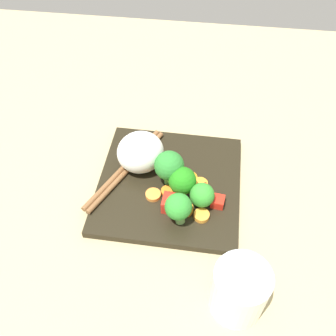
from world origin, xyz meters
TOP-DOWN VIEW (x-y plane):
  - ground_plane at (0.00, 0.00)cm, footprint 110.00×110.00cm
  - square_plate at (0.00, 0.00)cm, footprint 23.60×23.60cm
  - rice_mound at (-2.73, -5.15)cm, footprint 9.63×10.03cm
  - broccoli_floret_0 at (4.15, 5.64)cm, footprint 3.84×3.84cm
  - broccoli_floret_1 at (2.04, 2.36)cm, footprint 4.45×4.45cm
  - broccoli_floret_2 at (7.39, 2.33)cm, footprint 4.10×4.10cm
  - broccoli_floret_3 at (-0.27, 0.34)cm, footprint 4.83×4.83cm
  - carrot_slice_0 at (3.30, -2.17)cm, footprint 2.99×2.99cm
  - carrot_slice_1 at (5.33, 3.10)cm, footprint 3.78×3.78cm
  - carrot_slice_2 at (-1.15, 3.38)cm, footprint 3.46×3.46cm
  - carrot_slice_3 at (-0.07, 5.18)cm, footprint 2.55×2.55cm
  - carrot_slice_4 at (2.19, 0.21)cm, footprint 2.80×2.80cm
  - carrot_slice_5 at (6.31, 5.86)cm, footprint 2.78×2.78cm
  - pepper_chunk_0 at (1.85, 5.93)cm, footprint 3.04×3.02cm
  - pepper_chunk_1 at (5.18, 1.02)cm, footprint 2.97×3.01cm
  - pepper_chunk_2 at (3.61, 8.19)cm, footprint 2.25×2.24cm
  - chopstick_pair at (-1.48, -7.69)cm, footprint 19.44×10.52cm
  - drinking_glass at (18.73, 11.42)cm, footprint 7.26×7.26cm

SIDE VIEW (x-z plane):
  - ground_plane at x=0.00cm, z-range -2.00..0.00cm
  - square_plate at x=0.00cm, z-range 0.00..1.31cm
  - carrot_slice_2 at x=-1.15cm, z-range 1.31..1.75cm
  - carrot_slice_4 at x=2.19cm, z-range 1.31..1.82cm
  - carrot_slice_3 at x=-0.07cm, z-range 1.31..1.82cm
  - carrot_slice_1 at x=5.33cm, z-range 1.31..1.89cm
  - carrot_slice_0 at x=3.30cm, z-range 1.31..1.99cm
  - carrot_slice_5 at x=6.31cm, z-range 1.31..2.10cm
  - chopstick_pair at x=-1.48cm, z-range 1.31..2.20cm
  - pepper_chunk_0 at x=1.85cm, z-range 1.31..2.66cm
  - pepper_chunk_2 at x=3.61cm, z-range 1.31..2.85cm
  - pepper_chunk_1 at x=5.18cm, z-range 1.31..3.60cm
  - broccoli_floret_0 at x=4.15cm, z-range 1.57..6.38cm
  - drinking_glass at x=18.73cm, z-range 0.00..8.29cm
  - broccoli_floret_1 at x=2.04cm, z-range 1.68..7.16cm
  - broccoli_floret_2 at x=7.39cm, z-range 1.90..7.70cm
  - rice_mound at x=-2.73cm, z-range 1.31..8.44cm
  - broccoli_floret_3 at x=-0.27cm, z-range 1.96..8.56cm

